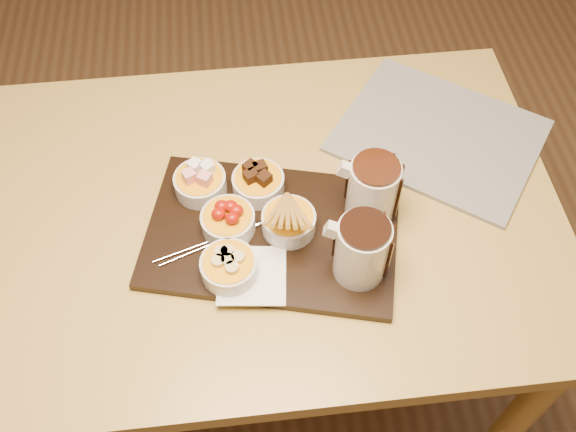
{
  "coord_description": "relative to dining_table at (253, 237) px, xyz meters",
  "views": [
    {
      "loc": [
        -0.01,
        -0.73,
        1.75
      ],
      "look_at": [
        0.07,
        -0.07,
        0.81
      ],
      "focal_mm": 40.0,
      "sensor_mm": 36.0,
      "label": 1
    }
  ],
  "objects": [
    {
      "name": "napkin",
      "position": [
        -0.01,
        -0.16,
        0.12
      ],
      "size": [
        0.13,
        0.13,
        0.0
      ],
      "primitive_type": "cube",
      "rotation": [
        0.0,
        0.0,
        -0.11
      ],
      "color": "white",
      "rests_on": "serving_board"
    },
    {
      "name": "ground",
      "position": [
        0.0,
        0.0,
        -0.65
      ],
      "size": [
        5.0,
        5.0,
        0.0
      ],
      "primitive_type": "plane",
      "color": "brown",
      "rests_on": "ground"
    },
    {
      "name": "bowl_marshmallows",
      "position": [
        -0.09,
        0.04,
        0.14
      ],
      "size": [
        0.1,
        0.1,
        0.04
      ],
      "primitive_type": "cylinder",
      "color": "beige",
      "rests_on": "serving_board"
    },
    {
      "name": "newspaper",
      "position": [
        0.41,
        0.14,
        0.1
      ],
      "size": [
        0.51,
        0.49,
        0.01
      ],
      "primitive_type": "cube",
      "rotation": [
        0.0,
        0.0,
        -0.64
      ],
      "color": "beige",
      "rests_on": "dining_table"
    },
    {
      "name": "dining_table",
      "position": [
        0.0,
        0.0,
        0.0
      ],
      "size": [
        1.2,
        0.8,
        0.75
      ],
      "color": "#B59543",
      "rests_on": "ground"
    },
    {
      "name": "pitcher_dark_chocolate",
      "position": [
        0.18,
        -0.17,
        0.18
      ],
      "size": [
        0.11,
        0.11,
        0.13
      ],
      "primitive_type": "cylinder",
      "rotation": [
        0.0,
        0.0,
        -0.25
      ],
      "color": "silver",
      "rests_on": "serving_board"
    },
    {
      "name": "pitcher_milk_chocolate",
      "position": [
        0.22,
        -0.04,
        0.18
      ],
      "size": [
        0.11,
        0.11,
        0.13
      ],
      "primitive_type": "cylinder",
      "rotation": [
        0.0,
        0.0,
        -0.25
      ],
      "color": "silver",
      "rests_on": "serving_board"
    },
    {
      "name": "bowl_biscotti",
      "position": [
        0.07,
        -0.06,
        0.14
      ],
      "size": [
        0.1,
        0.1,
        0.04
      ],
      "primitive_type": "cylinder",
      "color": "beige",
      "rests_on": "serving_board"
    },
    {
      "name": "fondue_skewers",
      "position": [
        -0.06,
        -0.07,
        0.12
      ],
      "size": [
        0.11,
        0.26,
        0.01
      ],
      "primitive_type": null,
      "rotation": [
        0.0,
        0.0,
        -1.26
      ],
      "color": "silver",
      "rests_on": "serving_board"
    },
    {
      "name": "bowl_bananas",
      "position": [
        -0.05,
        -0.15,
        0.14
      ],
      "size": [
        0.1,
        0.1,
        0.04
      ],
      "primitive_type": "cylinder",
      "color": "beige",
      "rests_on": "serving_board"
    },
    {
      "name": "bowl_cake",
      "position": [
        0.02,
        0.03,
        0.14
      ],
      "size": [
        0.1,
        0.1,
        0.04
      ],
      "primitive_type": "cylinder",
      "color": "beige",
      "rests_on": "serving_board"
    },
    {
      "name": "bowl_strawberries",
      "position": [
        -0.04,
        -0.05,
        0.14
      ],
      "size": [
        0.1,
        0.1,
        0.04
      ],
      "primitive_type": "cylinder",
      "color": "beige",
      "rests_on": "serving_board"
    },
    {
      "name": "serving_board",
      "position": [
        0.04,
        -0.07,
        0.11
      ],
      "size": [
        0.52,
        0.41,
        0.02
      ],
      "primitive_type": "cube",
      "rotation": [
        0.0,
        0.0,
        -0.25
      ],
      "color": "black",
      "rests_on": "dining_table"
    }
  ]
}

